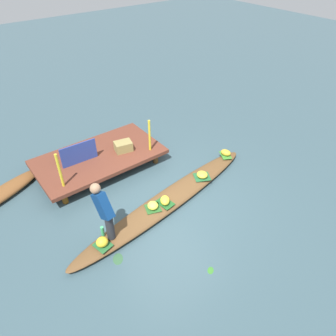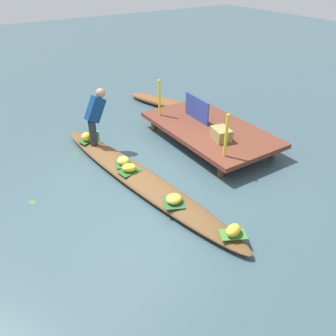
{
  "view_description": "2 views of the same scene",
  "coord_description": "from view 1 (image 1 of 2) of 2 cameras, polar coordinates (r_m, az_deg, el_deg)",
  "views": [
    {
      "loc": [
        -3.19,
        -4.15,
        5.05
      ],
      "look_at": [
        0.46,
        0.62,
        0.42
      ],
      "focal_mm": 33.5,
      "sensor_mm": 36.0,
      "label": 1
    },
    {
      "loc": [
        4.89,
        -2.51,
        3.73
      ],
      "look_at": [
        0.47,
        0.36,
        0.44
      ],
      "focal_mm": 36.65,
      "sensor_mm": 36.0,
      "label": 2
    }
  ],
  "objects": [
    {
      "name": "banana_bunch_4",
      "position": [
        6.94,
        -0.56,
        -5.89
      ],
      "size": [
        0.33,
        0.35,
        0.16
      ],
      "primitive_type": "ellipsoid",
      "rotation": [
        0.0,
        0.0,
        4.12
      ],
      "color": "yellow",
      "rests_on": "vendor_boat"
    },
    {
      "name": "leaf_mat_3",
      "position": [
        8.56,
        10.41,
        2.34
      ],
      "size": [
        0.4,
        0.46,
        0.01
      ],
      "primitive_type": "cube",
      "rotation": [
        0.0,
        0.0,
        1.09
      ],
      "color": "#397A2B",
      "rests_on": "vendor_boat"
    },
    {
      "name": "drifting_plant_0",
      "position": [
        6.32,
        -9.1,
        -16.01
      ],
      "size": [
        0.3,
        0.33,
        0.01
      ],
      "primitive_type": "ellipsoid",
      "rotation": [
        0.0,
        0.0,
        1.07
      ],
      "color": "#2F5736",
      "rests_on": "ground"
    },
    {
      "name": "vendor_person",
      "position": [
        6.01,
        -11.6,
        -7.4
      ],
      "size": [
        0.25,
        0.52,
        1.2
      ],
      "color": "#28282D",
      "rests_on": "vendor_boat"
    },
    {
      "name": "leaf_mat_4",
      "position": [
        7.0,
        -0.55,
        -6.36
      ],
      "size": [
        0.32,
        0.42,
        0.01
      ],
      "primitive_type": "cube",
      "rotation": [
        0.0,
        0.0,
        1.72
      ],
      "color": "#1E5623",
      "rests_on": "vendor_boat"
    },
    {
      "name": "vendor_boat",
      "position": [
        7.21,
        0.07,
        -5.85
      ],
      "size": [
        5.38,
        1.4,
        0.18
      ],
      "primitive_type": "ellipsoid",
      "rotation": [
        0.0,
        0.0,
        0.14
      ],
      "color": "brown",
      "rests_on": "ground"
    },
    {
      "name": "leaf_mat_0",
      "position": [
        7.73,
        6.21,
        -1.61
      ],
      "size": [
        0.49,
        0.47,
        0.01
      ],
      "primitive_type": "cube",
      "rotation": [
        0.0,
        0.0,
        2.69
      ],
      "color": "#215B30",
      "rests_on": "vendor_boat"
    },
    {
      "name": "railing_post_east",
      "position": [
        8.07,
        -3.37,
        5.92
      ],
      "size": [
        0.06,
        0.06,
        0.87
      ],
      "primitive_type": "cylinder",
      "color": "yellow",
      "rests_on": "dock_platform"
    },
    {
      "name": "dock_platform",
      "position": [
        8.32,
        -12.44,
        1.98
      ],
      "size": [
        3.2,
        1.8,
        0.38
      ],
      "color": "brown",
      "rests_on": "ground"
    },
    {
      "name": "canal_water",
      "position": [
        7.27,
        0.07,
        -6.38
      ],
      "size": [
        40.0,
        40.0,
        0.0
      ],
      "primitive_type": "plane",
      "color": "#364E57",
      "rests_on": "ground"
    },
    {
      "name": "banana_bunch_0",
      "position": [
        7.69,
        6.24,
        -1.2
      ],
      "size": [
        0.29,
        0.3,
        0.14
      ],
      "primitive_type": "ellipsoid",
      "rotation": [
        0.0,
        0.0,
        4.83
      ],
      "color": "gold",
      "rests_on": "vendor_boat"
    },
    {
      "name": "railing_post_west",
      "position": [
        7.26,
        -19.12,
        -0.45
      ],
      "size": [
        0.06,
        0.06,
        0.87
      ],
      "primitive_type": "cylinder",
      "color": "yellow",
      "rests_on": "dock_platform"
    },
    {
      "name": "drifting_plant_1",
      "position": [
        6.15,
        7.76,
        -17.97
      ],
      "size": [
        0.2,
        0.19,
        0.01
      ],
      "primitive_type": "ellipsoid",
      "rotation": [
        0.0,
        0.0,
        0.64
      ],
      "color": "#337427",
      "rests_on": "ground"
    },
    {
      "name": "leaf_mat_1",
      "position": [
        6.89,
        -2.76,
        -7.3
      ],
      "size": [
        0.4,
        0.4,
        0.01
      ],
      "primitive_type": "cube",
      "rotation": [
        0.0,
        0.0,
        2.82
      ],
      "color": "#285925",
      "rests_on": "vendor_boat"
    },
    {
      "name": "produce_crate",
      "position": [
        8.28,
        -8.13,
        3.93
      ],
      "size": [
        0.5,
        0.41,
        0.25
      ],
      "primitive_type": "cube",
      "rotation": [
        0.0,
        0.0,
        -0.22
      ],
      "color": "olive",
      "rests_on": "dock_platform"
    },
    {
      "name": "market_banner",
      "position": [
        7.99,
        -15.9,
        2.59
      ],
      "size": [
        0.91,
        0.07,
        0.54
      ],
      "primitive_type": "cube",
      "rotation": [
        0.0,
        0.0,
        -0.04
      ],
      "color": "navy",
      "rests_on": "dock_platform"
    },
    {
      "name": "banana_bunch_2",
      "position": [
        6.27,
        -11.9,
        -13.02
      ],
      "size": [
        0.24,
        0.23,
        0.19
      ],
      "primitive_type": "ellipsoid",
      "rotation": [
        0.0,
        0.0,
        3.08
      ],
      "color": "yellow",
      "rests_on": "vendor_boat"
    },
    {
      "name": "water_bottle",
      "position": [
        6.42,
        -11.83,
        -11.18
      ],
      "size": [
        0.07,
        0.07,
        0.23
      ],
      "primitive_type": "cylinder",
      "color": "#43B06D",
      "rests_on": "vendor_boat"
    },
    {
      "name": "leaf_mat_2",
      "position": [
        6.34,
        -11.79,
        -13.57
      ],
      "size": [
        0.34,
        0.38,
        0.01
      ],
      "primitive_type": "cube",
      "rotation": [
        0.0,
        0.0,
        1.79
      ],
      "color": "#235B2C",
      "rests_on": "vendor_boat"
    },
    {
      "name": "banana_bunch_1",
      "position": [
        6.84,
        -2.78,
        -6.84
      ],
      "size": [
        0.28,
        0.28,
        0.16
      ],
      "primitive_type": "ellipsoid",
      "rotation": [
        0.0,
        0.0,
        6.06
      ],
      "color": "#F1E647",
      "rests_on": "vendor_boat"
    },
    {
      "name": "banana_bunch_3",
      "position": [
        8.52,
        10.47,
        2.77
      ],
      "size": [
        0.27,
        0.32,
        0.16
      ],
      "primitive_type": "ellipsoid",
      "rotation": [
        0.0,
        0.0,
        5.02
      ],
      "color": "gold",
      "rests_on": "vendor_boat"
    }
  ]
}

